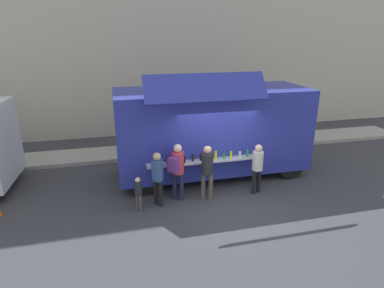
# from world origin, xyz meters

# --- Properties ---
(ground_plane) EXTENTS (60.00, 60.00, 0.00)m
(ground_plane) POSITION_xyz_m (0.00, 0.00, 0.00)
(ground_plane) COLOR #38383D
(curb_strip) EXTENTS (28.00, 1.60, 0.15)m
(curb_strip) POSITION_xyz_m (-3.82, 4.54, 0.07)
(curb_strip) COLOR #9E998E
(curb_strip) RESTS_ON ground
(building_behind) EXTENTS (32.00, 2.40, 10.46)m
(building_behind) POSITION_xyz_m (-2.82, 8.44, 5.23)
(building_behind) COLOR beige
(building_behind) RESTS_ON ground
(food_truck_main) EXTENTS (6.42, 2.97, 3.68)m
(food_truck_main) POSITION_xyz_m (0.19, 1.92, 1.64)
(food_truck_main) COLOR #293197
(food_truck_main) RESTS_ON ground
(trash_bin) EXTENTS (0.60, 0.60, 1.04)m
(trash_bin) POSITION_xyz_m (4.20, 4.24, 0.52)
(trash_bin) COLOR #2B653A
(trash_bin) RESTS_ON ground
(customer_front_ordering) EXTENTS (0.34, 0.34, 1.69)m
(customer_front_ordering) POSITION_xyz_m (-0.50, 0.16, 1.01)
(customer_front_ordering) COLOR #4F4A41
(customer_front_ordering) RESTS_ON ground
(customer_mid_with_backpack) EXTENTS (0.53, 0.55, 1.75)m
(customer_mid_with_backpack) POSITION_xyz_m (-1.36, 0.33, 1.07)
(customer_mid_with_backpack) COLOR #1F2138
(customer_mid_with_backpack) RESTS_ON ground
(customer_rear_waiting) EXTENTS (0.33, 0.33, 1.62)m
(customer_rear_waiting) POSITION_xyz_m (-1.96, 0.15, 0.97)
(customer_rear_waiting) COLOR black
(customer_rear_waiting) RESTS_ON ground
(customer_extra_browsing) EXTENTS (0.32, 0.32, 1.59)m
(customer_extra_browsing) POSITION_xyz_m (1.10, 0.17, 0.95)
(customer_extra_browsing) COLOR black
(customer_extra_browsing) RESTS_ON ground
(child_near_queue) EXTENTS (0.21, 0.21, 1.02)m
(child_near_queue) POSITION_xyz_m (-2.54, -0.03, 0.61)
(child_near_queue) COLOR #4D4644
(child_near_queue) RESTS_ON ground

